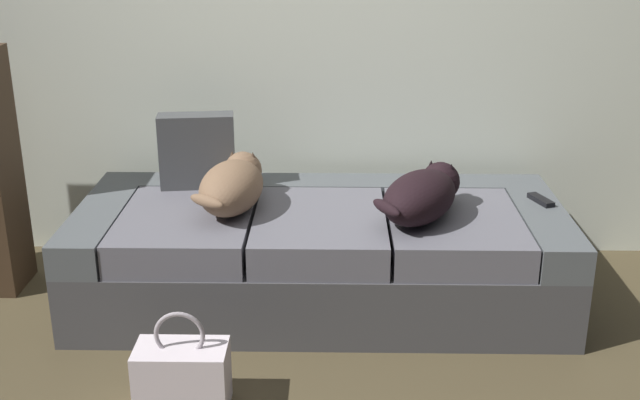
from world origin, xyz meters
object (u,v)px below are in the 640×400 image
(tv_remote, at_px, (541,200))
(throw_pillow, at_px, (197,151))
(dog_tan, at_px, (233,184))
(handbag, at_px, (182,376))
(couch, at_px, (320,254))
(dog_dark, at_px, (423,194))

(tv_remote, relative_size, throw_pillow, 0.44)
(dog_tan, relative_size, handbag, 1.62)
(couch, relative_size, throw_pillow, 6.18)
(dog_dark, bearing_deg, throw_pillow, 158.94)
(throw_pillow, distance_m, handbag, 1.21)
(couch, relative_size, tv_remote, 14.00)
(tv_remote, xyz_separation_m, throw_pillow, (-1.53, 0.19, 0.16))
(tv_remote, xyz_separation_m, handbag, (-1.43, -0.91, -0.33))
(handbag, bearing_deg, throw_pillow, 95.28)
(dog_tan, bearing_deg, couch, 2.05)
(couch, bearing_deg, dog_tan, -177.95)
(couch, bearing_deg, tv_remote, 4.27)
(dog_tan, bearing_deg, tv_remote, 3.66)
(throw_pillow, bearing_deg, tv_remote, -7.03)
(dog_dark, bearing_deg, tv_remote, 19.79)
(dog_dark, distance_m, throw_pillow, 1.07)
(tv_remote, height_order, throw_pillow, throw_pillow)
(couch, distance_m, dog_dark, 0.55)
(throw_pillow, bearing_deg, handbag, -84.72)
(throw_pillow, height_order, handbag, throw_pillow)
(couch, distance_m, dog_tan, 0.49)
(couch, height_order, tv_remote, tv_remote)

